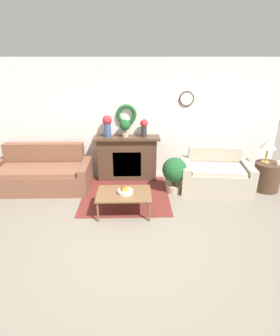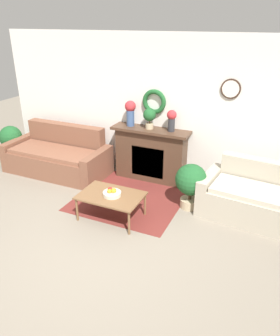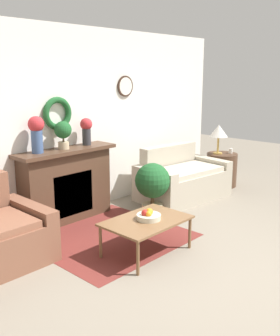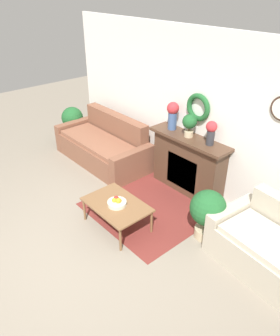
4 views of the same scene
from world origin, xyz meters
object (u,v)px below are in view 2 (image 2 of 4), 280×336
loveseat_right (250,197)px  potted_plant_floor_by_loveseat (191,182)px  vase_on_mantel_left (130,111)px  fireplace (151,154)px  coffee_table (111,197)px  couch_left (58,157)px  vase_on_mantel_right (172,119)px  potted_plant_floor_by_couch (11,140)px  potted_plant_on_mantel (149,116)px  fruit_bowl (112,193)px

loveseat_right → potted_plant_floor_by_loveseat: (-0.93, -0.17, 0.16)m
vase_on_mantel_left → fireplace: bearing=-0.8°
fireplace → coffee_table: bearing=-90.9°
potted_plant_floor_by_loveseat → couch_left: bearing=174.6°
couch_left → loveseat_right: 3.80m
vase_on_mantel_right → potted_plant_floor_by_couch: bearing=-173.5°
potted_plant_floor_by_couch → potted_plant_floor_by_loveseat: potted_plant_floor_by_couch is taller
coffee_table → potted_plant_floor_by_couch: bearing=159.9°
loveseat_right → coffee_table: (-1.96, -0.99, 0.06)m
fireplace → vase_on_mantel_right: (0.39, 0.01, 0.74)m
couch_left → potted_plant_on_mantel: potted_plant_on_mantel is taller
coffee_table → potted_plant_floor_by_loveseat: bearing=38.4°
loveseat_right → fruit_bowl: (-1.94, -0.99, 0.14)m
fireplace → loveseat_right: fireplace is taller
couch_left → potted_plant_on_mantel: (1.83, 0.43, 0.95)m
potted_plant_on_mantel → potted_plant_floor_by_loveseat: (1.04, -0.71, -0.80)m
fruit_bowl → potted_plant_on_mantel: (-0.03, 1.53, 0.82)m
potted_plant_on_mantel → potted_plant_floor_by_loveseat: size_ratio=0.50×
couch_left → potted_plant_floor_by_loveseat: bearing=-5.6°
vase_on_mantel_right → potted_plant_floor_by_loveseat: size_ratio=0.50×
fireplace → couch_left: bearing=-166.5°
fireplace → potted_plant_floor_by_couch: 3.16m
potted_plant_floor_by_loveseat → potted_plant_floor_by_couch: bearing=175.6°
vase_on_mantel_right → potted_plant_on_mantel: (-0.42, -0.02, 0.01)m
coffee_table → fireplace: bearing=89.1°
fruit_bowl → vase_on_mantel_right: vase_on_mantel_right is taller
fireplace → fruit_bowl: size_ratio=5.30×
fruit_bowl → potted_plant_floor_by_couch: bearing=159.9°
couch_left → loveseat_right: (3.80, -0.11, -0.01)m
coffee_table → vase_on_mantel_right: size_ratio=2.52×
loveseat_right → coffee_table: bearing=-147.4°
coffee_table → potted_plant_on_mantel: bearing=90.2°
vase_on_mantel_right → potted_plant_on_mantel: 0.42m
fruit_bowl → loveseat_right: bearing=27.2°
loveseat_right → potted_plant_on_mantel: size_ratio=4.12×
fireplace → potted_plant_on_mantel: size_ratio=3.89×
loveseat_right → fruit_bowl: size_ratio=5.60×
fruit_bowl → vase_on_mantel_right: 1.79m
coffee_table → potted_plant_floor_by_couch: size_ratio=1.24×
loveseat_right → potted_plant_on_mantel: potted_plant_on_mantel is taller
potted_plant_on_mantel → potted_plant_floor_by_loveseat: bearing=-34.2°
fireplace → potted_plant_floor_by_couch: size_ratio=1.88×
coffee_table → vase_on_mantel_right: (0.42, 1.54, 0.89)m
fireplace → vase_on_mantel_right: bearing=0.8°
loveseat_right → vase_on_mantel_left: 2.63m
vase_on_mantel_left → potted_plant_floor_by_couch: (-2.71, -0.40, -0.83)m
coffee_table → potted_plant_on_mantel: potted_plant_on_mantel is taller
fireplace → potted_plant_floor_by_couch: fireplace is taller
couch_left → vase_on_mantel_right: (2.25, 0.45, 0.94)m
couch_left → potted_plant_floor_by_loveseat: couch_left is taller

